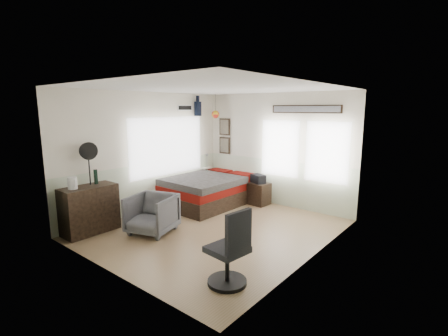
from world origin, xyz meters
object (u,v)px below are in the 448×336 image
(task_chair, at_px, (230,255))
(armchair, at_px, (152,214))
(bed, at_px, (208,190))
(nightstand, at_px, (258,193))
(dresser, at_px, (90,209))

(task_chair, bearing_deg, armchair, 173.41)
(bed, height_order, armchair, armchair)
(nightstand, distance_m, task_chair, 3.85)
(nightstand, bearing_deg, bed, -137.88)
(armchair, xyz_separation_m, nightstand, (0.52, 2.86, -0.10))
(armchair, bearing_deg, nightstand, 62.53)
(dresser, relative_size, nightstand, 1.87)
(armchair, relative_size, task_chair, 0.76)
(nightstand, bearing_deg, task_chair, -58.89)
(bed, height_order, dresser, dresser)
(nightstand, bearing_deg, dresser, -108.71)
(bed, xyz_separation_m, nightstand, (0.96, 0.77, -0.08))
(dresser, bearing_deg, armchair, 37.93)
(bed, xyz_separation_m, dresser, (-0.49, -2.81, 0.11))
(task_chair, bearing_deg, nightstand, 124.56)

